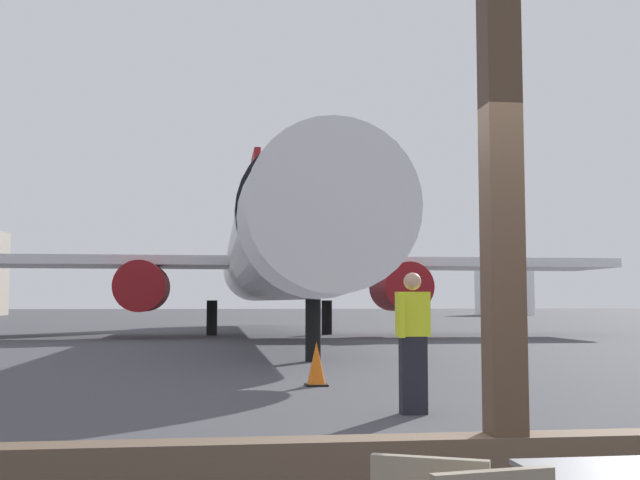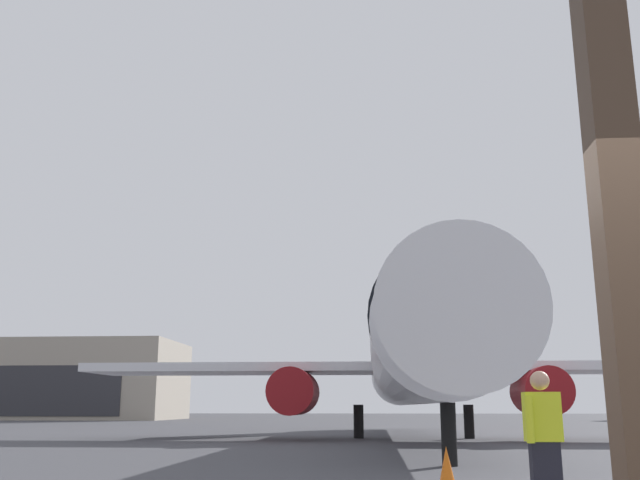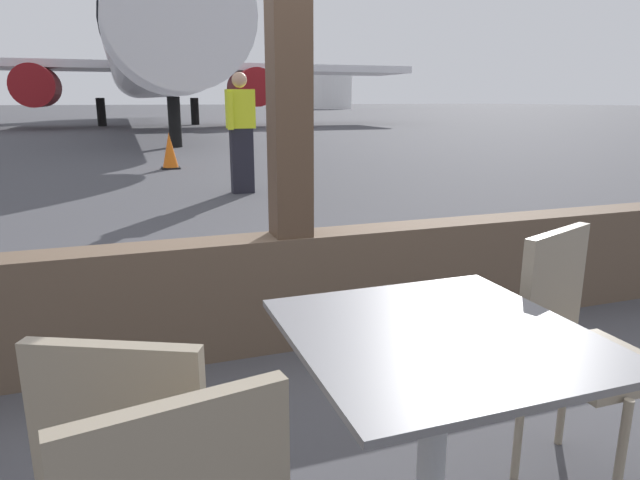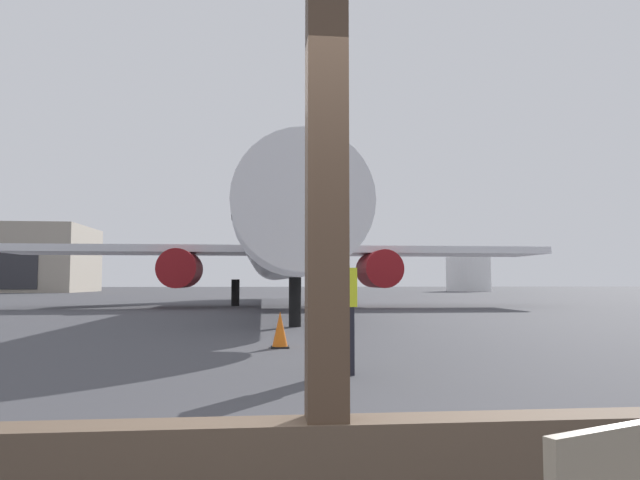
{
  "view_description": "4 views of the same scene",
  "coord_description": "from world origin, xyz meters",
  "views": [
    {
      "loc": [
        -1.61,
        -4.32,
        1.38
      ],
      "look_at": [
        0.44,
        11.33,
        2.61
      ],
      "focal_mm": 44.57,
      "sensor_mm": 36.0,
      "label": 1
    },
    {
      "loc": [
        -1.11,
        -3.14,
        1.33
      ],
      "look_at": [
        -2.08,
        10.0,
        4.46
      ],
      "focal_mm": 39.6,
      "sensor_mm": 36.0,
      "label": 2
    },
    {
      "loc": [
        -0.83,
        -2.85,
        1.36
      ],
      "look_at": [
        -0.48,
        -1.85,
        1.09
      ],
      "focal_mm": 31.22,
      "sensor_mm": 36.0,
      "label": 3
    },
    {
      "loc": [
        -0.31,
        -2.83,
        1.3
      ],
      "look_at": [
        0.94,
        9.78,
        2.22
      ],
      "focal_mm": 32.48,
      "sensor_mm": 36.0,
      "label": 4
    }
  ],
  "objects": [
    {
      "name": "airplane",
      "position": [
        0.64,
        27.09,
        3.23
      ],
      "size": [
        27.97,
        33.63,
        10.06
      ],
      "color": "silver",
      "rests_on": "ground"
    },
    {
      "name": "ground_plane",
      "position": [
        0.0,
        40.0,
        0.0
      ],
      "size": [
        220.0,
        220.0,
        0.0
      ],
      "primitive_type": "plane",
      "color": "#424247"
    },
    {
      "name": "ground_crew_worker",
      "position": [
        0.81,
        5.33,
        0.9
      ],
      "size": [
        0.45,
        0.41,
        1.74
      ],
      "color": "black",
      "rests_on": "ground"
    },
    {
      "name": "traffic_cone",
      "position": [
        0.04,
        8.75,
        0.34
      ],
      "size": [
        0.36,
        0.36,
        0.72
      ],
      "color": "orange",
      "rests_on": "ground"
    },
    {
      "name": "fuel_storage_tank",
      "position": [
        28.14,
        75.02,
        2.34
      ],
      "size": [
        6.13,
        6.13,
        4.69
      ],
      "primitive_type": "cylinder",
      "color": "white",
      "rests_on": "ground"
    },
    {
      "name": "window_frame",
      "position": [
        0.0,
        0.0,
        1.41
      ],
      "size": [
        7.37,
        0.24,
        3.95
      ],
      "color": "brown",
      "rests_on": "ground"
    }
  ]
}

